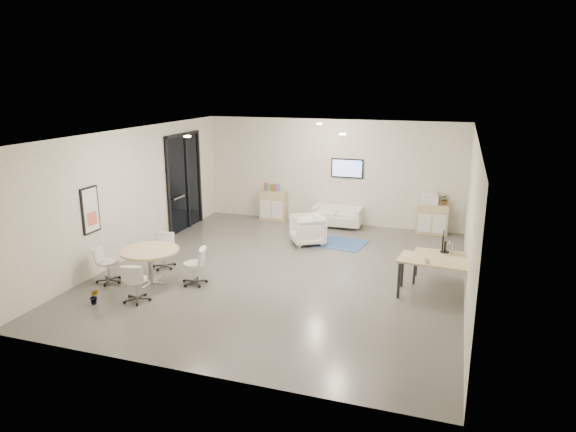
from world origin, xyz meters
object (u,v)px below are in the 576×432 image
Objects in this scene: loveseat at (337,217)px; armchair_left at (307,228)px; sideboard_right at (432,219)px; desk_front at (437,264)px; armchair_right at (312,230)px; round_table at (150,253)px; desk_rear at (444,257)px; sideboard_left at (274,205)px.

loveseat is 1.97m from armchair_left.
sideboard_right reaches higher than desk_front.
sideboard_right reaches higher than armchair_left.
desk_front is at bearing -54.22° from armchair_right.
desk_front reaches higher than loveseat.
sideboard_right is 3.65m from armchair_right.
sideboard_right is 8.11m from round_table.
desk_front is at bearing -98.73° from desk_rear.
desk_rear is at bearing 18.50° from round_table.
loveseat is (2.11, -0.13, -0.17)m from sideboard_left.
sideboard_left reaches higher than desk_rear.
sideboard_left is 0.74× the size of round_table.
sideboard_right is at bearing 16.51° from armchair_right.
desk_front is at bearing -56.56° from loveseat.
sideboard_left reaches higher than sideboard_right.
desk_front is at bearing 21.71° from armchair_left.
loveseat is at bearing 64.85° from armchair_right.
desk_front is (-0.13, -0.81, 0.11)m from desk_rear.
sideboard_left is at bearing -179.99° from sideboard_right.
loveseat is at bearing 136.68° from armchair_left.
sideboard_right is 0.60× the size of loveseat.
sideboard_left is 5.89m from round_table.
desk_rear is at bearing -35.46° from sideboard_left.
desk_front is (0.33, -4.61, 0.27)m from sideboard_right.
sideboard_left is 1.25× the size of armchair_right.
armchair_left is (-3.16, -2.06, -0.01)m from sideboard_right.
desk_front reaches higher than armchair_right.
armchair_right is at bearing -47.49° from sideboard_left.
round_table is (-2.56, -3.85, 0.31)m from armchair_right.
loveseat is 6.39m from round_table.
armchair_right is (-0.28, -1.86, 0.08)m from loveseat.
loveseat is 1.16× the size of desk_rear.
armchair_right is 4.63m from round_table.
sideboard_right reaches higher than loveseat.
armchair_right is 4.30m from desk_front.
armchair_left is 4.33m from desk_front.
desk_front is (3.11, -4.48, 0.41)m from loveseat.
sideboard_right is 0.56× the size of desk_front.
sideboard_left is 2.68m from armchair_left.
desk_rear is at bearing -83.21° from sideboard_right.
sideboard_left reaches higher than loveseat.
loveseat is 1.96× the size of armchair_right.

